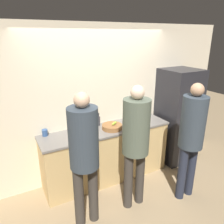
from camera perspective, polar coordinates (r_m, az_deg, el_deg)
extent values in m
plane|color=#9E8460|center=(3.87, 1.00, -19.04)|extent=(14.00, 14.00, 0.00)
cube|color=beige|center=(3.75, -3.54, 2.24)|extent=(5.20, 0.06, 2.60)
cube|color=tan|center=(3.85, -1.45, -10.97)|extent=(2.17, 0.57, 0.91)
cube|color=slate|center=(3.64, -1.51, -4.53)|extent=(2.20, 0.60, 0.03)
cube|color=#232328|center=(4.45, 16.65, -1.03)|extent=(0.67, 0.65, 1.82)
cylinder|color=#99999E|center=(4.06, 18.09, -1.79)|extent=(0.02, 0.02, 0.64)
cylinder|color=#38332D|center=(3.04, -8.61, -21.19)|extent=(0.13, 0.13, 0.87)
cylinder|color=#38332D|center=(3.10, -4.93, -20.19)|extent=(0.13, 0.13, 0.87)
cylinder|color=#333D47|center=(2.62, -7.46, -6.84)|extent=(0.36, 0.36, 0.77)
sphere|color=#DBAD89|center=(2.44, -7.94, 3.16)|extent=(0.18, 0.18, 0.18)
cylinder|color=#38332D|center=(3.29, 4.26, -17.48)|extent=(0.13, 0.13, 0.87)
cylinder|color=#38332D|center=(3.38, 7.28, -16.41)|extent=(0.13, 0.13, 0.87)
cylinder|color=#515B4C|center=(2.92, 6.34, -3.89)|extent=(0.37, 0.37, 0.77)
sphere|color=beige|center=(2.77, 6.70, 5.15)|extent=(0.18, 0.18, 0.18)
cylinder|color=#232838|center=(3.59, 17.78, -14.98)|extent=(0.13, 0.13, 0.87)
cylinder|color=#232838|center=(3.71, 19.91, -13.99)|extent=(0.13, 0.13, 0.87)
cylinder|color=#333D47|center=(3.28, 20.41, -2.52)|extent=(0.35, 0.35, 0.76)
sphere|color=tan|center=(3.14, 21.41, 5.47)|extent=(0.18, 0.18, 0.18)
cylinder|color=brown|center=(3.59, 0.03, -3.89)|extent=(0.33, 0.33, 0.07)
ellipsoid|color=#99BC38|center=(3.59, 0.62, -2.93)|extent=(0.15, 0.12, 0.04)
cylinder|color=#3D424C|center=(4.19, 7.78, -0.16)|extent=(0.09, 0.09, 0.13)
cylinder|color=#99754C|center=(4.14, 7.74, 1.34)|extent=(0.01, 0.06, 0.26)
cylinder|color=#99754C|center=(4.16, 7.91, 1.39)|extent=(0.03, 0.05, 0.26)
cylinder|color=#99754C|center=(4.14, 7.93, 1.32)|extent=(0.05, 0.01, 0.26)
cylinder|color=#333338|center=(3.73, -3.51, -2.37)|extent=(0.05, 0.05, 0.15)
cylinder|color=#333338|center=(3.69, -3.55, -0.91)|extent=(0.02, 0.02, 0.05)
cylinder|color=black|center=(3.68, -3.56, -0.43)|extent=(0.03, 0.03, 0.02)
cylinder|color=#236033|center=(3.35, -8.44, -5.15)|extent=(0.08, 0.08, 0.15)
cylinder|color=#236033|center=(3.31, -8.52, -3.59)|extent=(0.04, 0.04, 0.05)
cylinder|color=black|center=(3.30, -8.55, -3.07)|extent=(0.04, 0.04, 0.02)
cylinder|color=gold|center=(3.66, -6.83, -3.52)|extent=(0.08, 0.08, 0.08)
cylinder|color=#335184|center=(3.50, -17.12, -5.20)|extent=(0.09, 0.09, 0.10)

